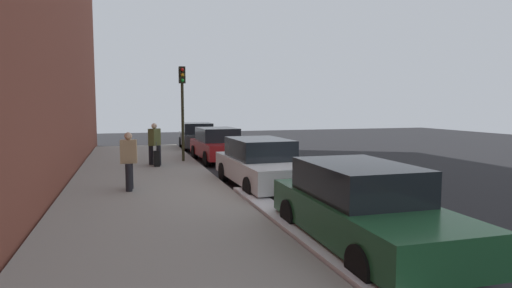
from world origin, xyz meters
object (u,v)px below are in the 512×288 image
at_px(parked_car_white, 261,164).
at_px(pedestrian_olive_coat, 155,143).
at_px(traffic_light_pole, 182,97).
at_px(pedestrian_tan_coat, 129,159).
at_px(parked_car_charcoal, 197,136).
at_px(parked_car_green, 362,207).
at_px(parked_car_red, 218,145).
at_px(rolling_suitcase, 157,159).

height_order(parked_car_white, pedestrian_olive_coat, pedestrian_olive_coat).
bearing_deg(traffic_light_pole, pedestrian_tan_coat, -21.17).
bearing_deg(parked_car_white, parked_car_charcoal, -179.78).
distance_m(parked_car_charcoal, pedestrian_tan_coat, 12.46).
bearing_deg(parked_car_white, pedestrian_tan_coat, -91.22).
bearing_deg(parked_car_white, parked_car_green, 0.31).
relative_size(parked_car_red, parked_car_green, 0.93).
xyz_separation_m(parked_car_charcoal, traffic_light_pole, (6.04, -1.58, 2.13)).
distance_m(parked_car_charcoal, parked_car_red, 5.51).
bearing_deg(parked_car_white, traffic_light_pole, -164.60).
xyz_separation_m(parked_car_white, pedestrian_tan_coat, (-0.08, -3.87, 0.27)).
bearing_deg(parked_car_charcoal, rolling_suitcase, -20.72).
bearing_deg(parked_car_white, parked_car_red, 179.86).
relative_size(pedestrian_olive_coat, rolling_suitcase, 1.74).
xyz_separation_m(parked_car_charcoal, parked_car_white, (11.93, 0.04, 0.00)).
height_order(traffic_light_pole, rolling_suitcase, traffic_light_pole).
bearing_deg(rolling_suitcase, parked_car_red, 122.97).
bearing_deg(parked_car_red, pedestrian_olive_coat, -63.41).
bearing_deg(parked_car_red, parked_car_charcoal, -179.37).
relative_size(pedestrian_tan_coat, rolling_suitcase, 1.70).
xyz_separation_m(parked_car_red, pedestrian_olive_coat, (1.45, -2.89, 0.29)).
xyz_separation_m(parked_car_white, rolling_suitcase, (-4.57, -2.83, -0.30)).
bearing_deg(pedestrian_tan_coat, parked_car_charcoal, 162.10).
bearing_deg(traffic_light_pole, parked_car_charcoal, 165.36).
relative_size(parked_car_white, pedestrian_tan_coat, 2.87).
height_order(parked_car_green, traffic_light_pole, traffic_light_pole).
height_order(parked_car_green, rolling_suitcase, parked_car_green).
relative_size(traffic_light_pole, rolling_suitcase, 4.15).
distance_m(parked_car_white, parked_car_green, 5.75).
xyz_separation_m(parked_car_red, pedestrian_tan_coat, (6.34, -3.89, 0.27)).
distance_m(pedestrian_tan_coat, traffic_light_pole, 6.50).
height_order(parked_car_green, pedestrian_olive_coat, pedestrian_olive_coat).
bearing_deg(parked_car_green, pedestrian_olive_coat, -164.85).
distance_m(traffic_light_pole, rolling_suitcase, 3.02).
bearing_deg(parked_car_red, rolling_suitcase, -57.03).
bearing_deg(pedestrian_olive_coat, parked_car_charcoal, 157.89).
height_order(parked_car_white, parked_car_green, same).
height_order(parked_car_red, pedestrian_tan_coat, pedestrian_tan_coat).
relative_size(parked_car_red, pedestrian_olive_coat, 2.57).
distance_m(parked_car_red, parked_car_green, 12.17).
xyz_separation_m(parked_car_charcoal, rolling_suitcase, (7.36, -2.78, -0.30)).
distance_m(pedestrian_tan_coat, rolling_suitcase, 4.65).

